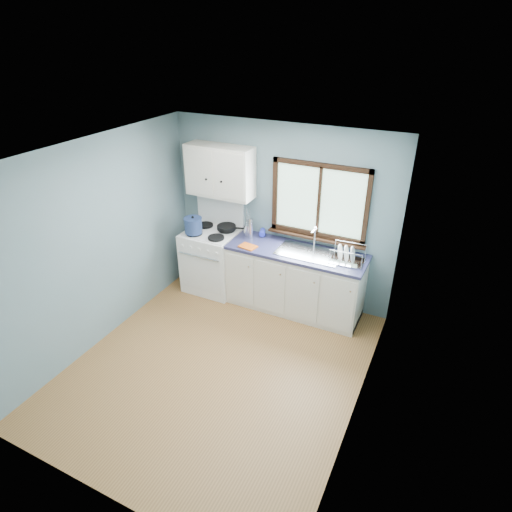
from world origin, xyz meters
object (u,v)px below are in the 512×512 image
at_px(skillet, 227,227).
at_px(thermos, 250,228).
at_px(base_cabinets, 294,283).
at_px(stockpot, 193,225).
at_px(utensil_crock, 248,230).
at_px(dish_rack, 347,257).
at_px(gas_range, 212,259).
at_px(sink, 309,257).

xyz_separation_m(skillet, thermos, (0.40, -0.04, 0.08)).
bearing_deg(thermos, base_cabinets, -6.13).
height_order(skillet, thermos, thermos).
xyz_separation_m(base_cabinets, stockpot, (-1.48, -0.19, 0.66)).
height_order(utensil_crock, thermos, utensil_crock).
height_order(utensil_crock, dish_rack, utensil_crock).
bearing_deg(skillet, utensil_crock, -11.94).
bearing_deg(utensil_crock, stockpot, -154.81).
xyz_separation_m(skillet, utensil_crock, (0.34, 0.02, 0.02)).
relative_size(stockpot, thermos, 0.96).
relative_size(gas_range, stockpot, 4.76).
height_order(base_cabinets, sink, sink).
xyz_separation_m(sink, stockpot, (-1.66, -0.19, 0.21)).
xyz_separation_m(base_cabinets, skillet, (-1.12, 0.12, 0.58)).
bearing_deg(dish_rack, stockpot, -178.66).
xyz_separation_m(gas_range, dish_rack, (1.99, 0.02, 0.48)).
height_order(gas_range, stockpot, gas_range).
distance_m(sink, skillet, 1.31).
relative_size(sink, thermos, 2.84).
relative_size(gas_range, dish_rack, 3.14).
bearing_deg(skillet, base_cabinets, -21.84).
relative_size(skillet, stockpot, 1.53).
height_order(base_cabinets, dish_rack, dish_rack).
relative_size(stockpot, utensil_crock, 0.69).
distance_m(base_cabinets, utensil_crock, 0.99).
distance_m(stockpot, utensil_crock, 0.78).
distance_m(sink, stockpot, 1.69).
distance_m(base_cabinets, sink, 0.48).
height_order(base_cabinets, skillet, skillet).
height_order(sink, stockpot, sink).
bearing_deg(thermos, utensil_crock, 136.72).
xyz_separation_m(base_cabinets, sink, (0.18, -0.00, 0.45)).
distance_m(stockpot, dish_rack, 2.17).
bearing_deg(gas_range, skillet, 35.55).
bearing_deg(sink, dish_rack, -0.07).
height_order(gas_range, sink, gas_range).
bearing_deg(sink, utensil_crock, 171.76).
relative_size(base_cabinets, skillet, 4.24).
relative_size(gas_range, utensil_crock, 3.29).
bearing_deg(utensil_crock, base_cabinets, -10.08).
bearing_deg(dish_rack, utensil_crock, 170.84).
bearing_deg(gas_range, stockpot, -135.81).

